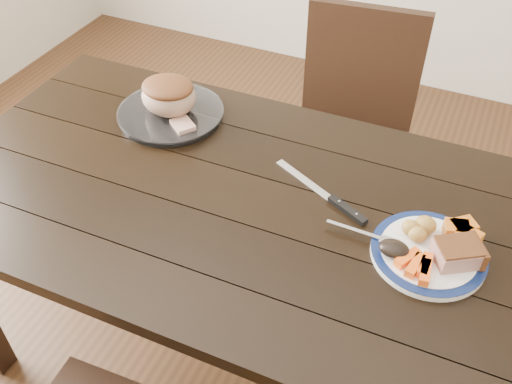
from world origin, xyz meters
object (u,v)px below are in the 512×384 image
at_px(dining_table, 232,218).
at_px(carving_knife, 336,202).
at_px(serving_platter, 171,114).
at_px(pork_slice, 457,253).
at_px(fork, 368,235).
at_px(roast_joint, 169,97).
at_px(chair_far, 351,124).
at_px(dinner_plate, 428,254).

relative_size(dining_table, carving_knife, 5.43).
bearing_deg(carving_knife, serving_platter, -169.50).
height_order(pork_slice, carving_knife, pork_slice).
bearing_deg(carving_knife, fork, -14.40).
relative_size(fork, roast_joint, 1.06).
height_order(serving_platter, roast_joint, roast_joint).
relative_size(chair_far, serving_platter, 2.95).
distance_m(dinner_plate, serving_platter, 0.87).
relative_size(chair_far, fork, 5.23).
height_order(serving_platter, carving_knife, serving_platter).
distance_m(chair_far, fork, 0.83).
height_order(chair_far, roast_joint, chair_far).
bearing_deg(fork, roast_joint, 161.07).
height_order(pork_slice, roast_joint, roast_joint).
relative_size(pork_slice, fork, 0.56).
distance_m(fork, carving_knife, 0.14).
relative_size(dinner_plate, carving_knife, 0.90).
distance_m(roast_joint, carving_knife, 0.61).
xyz_separation_m(dining_table, carving_knife, (0.26, 0.07, 0.10)).
height_order(dining_table, dinner_plate, dinner_plate).
height_order(chair_far, dinner_plate, chair_far).
xyz_separation_m(pork_slice, carving_knife, (-0.31, 0.09, -0.04)).
xyz_separation_m(chair_far, roast_joint, (-0.44, -0.50, 0.30)).
distance_m(chair_far, pork_slice, 0.91).
distance_m(chair_far, carving_knife, 0.72).
xyz_separation_m(serving_platter, fork, (0.69, -0.25, 0.01)).
bearing_deg(fork, chair_far, 109.23).
bearing_deg(carving_knife, dinner_plate, 8.19).
height_order(dining_table, chair_far, chair_far).
relative_size(dinner_plate, roast_joint, 1.59).
bearing_deg(dining_table, chair_far, 80.48).
bearing_deg(carving_knife, pork_slice, 10.58).
distance_m(pork_slice, carving_knife, 0.32).
distance_m(serving_platter, fork, 0.73).
bearing_deg(fork, serving_platter, 161.07).
bearing_deg(chair_far, dinner_plate, 111.63).
xyz_separation_m(fork, carving_knife, (-0.11, 0.09, -0.01)).
bearing_deg(dinner_plate, pork_slice, -4.76).
height_order(chair_far, serving_platter, chair_far).
xyz_separation_m(pork_slice, roast_joint, (-0.89, 0.25, 0.03)).
height_order(dinner_plate, serving_platter, serving_platter).
bearing_deg(serving_platter, dinner_plate, -16.18).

